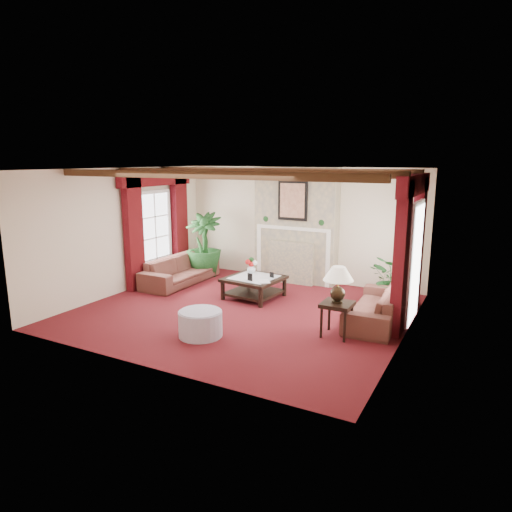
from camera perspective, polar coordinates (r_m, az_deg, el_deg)
The scene contains 23 objects.
floor at distance 8.89m, azimuth -1.63°, elevation -6.87°, with size 6.00×6.00×0.00m, color #4D0D18.
ceiling at distance 8.42m, azimuth -1.74°, elevation 10.80°, with size 6.00×6.00×0.00m, color white.
back_wall at distance 11.00m, azimuth 5.43°, elevation 3.98°, with size 6.00×0.02×2.70m, color beige.
left_wall at distance 10.35m, azimuth -16.30°, elevation 3.05°, with size 0.02×5.50×2.70m, color beige.
right_wall at distance 7.56m, azimuth 18.49°, elevation -0.28°, with size 0.02×5.50×2.70m, color beige.
ceiling_beams at distance 8.42m, azimuth -1.74°, elevation 10.39°, with size 6.00×3.00×0.12m, color #361E11, non-canonical shape.
fireplace at distance 10.71m, azimuth 5.16°, elevation 11.03°, with size 2.00×0.52×2.70m, color tan, non-canonical shape.
french_door_left at distance 10.98m, azimuth -12.78°, elevation 7.83°, with size 0.10×1.10×2.16m, color white, non-canonical shape.
french_door_right at distance 8.43m, azimuth 19.82°, elevation 6.22°, with size 0.10×1.10×2.16m, color white, non-canonical shape.
curtains_left at distance 10.89m, azimuth -12.43°, elevation 10.02°, with size 0.20×2.40×2.55m, color #420908, non-canonical shape.
curtains_right at distance 8.42m, azimuth 19.27°, elevation 9.12°, with size 0.20×2.40×2.55m, color #420908, non-canonical shape.
sofa_left at distance 10.86m, azimuth -9.44°, elevation -1.24°, with size 0.63×2.13×0.83m, color #3F1119.
sofa_right at distance 8.50m, azimuth 14.80°, elevation -5.36°, with size 0.69×2.07×0.80m, color #3F1119.
potted_palm at distance 11.49m, azimuth -6.51°, elevation -0.28°, with size 1.11×1.70×0.89m, color black.
small_plant at distance 9.54m, azimuth 16.73°, elevation -3.63°, with size 1.34×1.34×0.78m, color black.
coffee_table at distance 9.65m, azimuth -0.25°, elevation -3.96°, with size 1.08×1.08×0.44m, color black, non-canonical shape.
side_table at distance 7.71m, azimuth 10.05°, elevation -7.79°, with size 0.49×0.49×0.58m, color black, non-canonical shape.
ottoman at distance 7.68m, azimuth -6.97°, elevation -8.40°, with size 0.73×0.73×0.42m, color #968DA0.
table_lamp at distance 7.53m, azimuth 10.22°, elevation -3.49°, with size 0.49×0.49×0.62m, color black, non-canonical shape.
flower_vase at distance 9.96m, azimuth -0.60°, elevation -1.57°, with size 0.25×0.26×0.19m, color silver.
book at distance 9.17m, azimuth 0.32°, elevation -2.40°, with size 0.20×0.15×0.30m, color black.
photo_frame_a at distance 9.28m, azimuth -0.75°, elevation -2.67°, with size 0.12×0.02×0.16m, color black, non-canonical shape.
photo_frame_b at distance 9.54m, azimuth 1.99°, elevation -2.40°, with size 0.10×0.02×0.12m, color black, non-canonical shape.
Camera 1 is at (4.17, -7.31, 2.88)m, focal length 32.00 mm.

